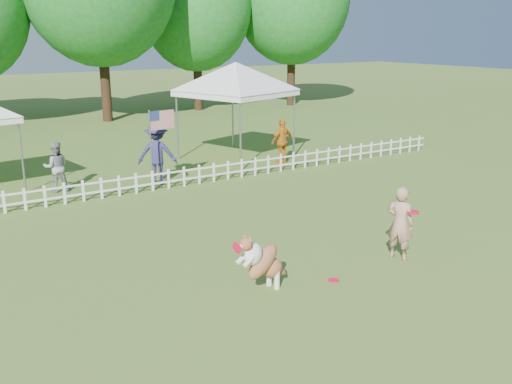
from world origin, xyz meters
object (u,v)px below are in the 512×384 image
at_px(canopy_tent_right, 236,112).
at_px(dog, 264,261).
at_px(handler, 400,223).
at_px(flag_pole, 151,151).
at_px(spectator_a, 56,167).
at_px(spectator_c, 282,141).
at_px(frisbee_on_turf, 334,280).
at_px(spectator_b, 157,153).

bearing_deg(canopy_tent_right, dog, -136.33).
distance_m(handler, flag_pole, 7.91).
xyz_separation_m(handler, flag_pole, (-2.20, 7.58, 0.41)).
bearing_deg(spectator_a, dog, 110.30).
relative_size(dog, spectator_a, 0.77).
xyz_separation_m(canopy_tent_right, spectator_a, (-6.68, -1.21, -0.96)).
bearing_deg(dog, canopy_tent_right, 51.36).
bearing_deg(spectator_a, handler, 128.07).
distance_m(spectator_a, spectator_c, 7.58).
bearing_deg(handler, dog, 65.58).
height_order(dog, flag_pole, flag_pole).
bearing_deg(flag_pole, handler, -85.31).
bearing_deg(handler, frisbee_on_turf, 73.70).
relative_size(handler, flag_pole, 0.65).
bearing_deg(dog, spectator_a, 88.61).
distance_m(frisbee_on_turf, spectator_a, 9.49).
height_order(canopy_tent_right, spectator_c, canopy_tent_right).
bearing_deg(dog, handler, -14.35).
distance_m(dog, flag_pole, 7.47).
height_order(canopy_tent_right, spectator_a, canopy_tent_right).
xyz_separation_m(handler, dog, (-3.13, 0.19, -0.20)).
distance_m(frisbee_on_turf, canopy_tent_right, 11.10).
bearing_deg(spectator_b, spectator_c, -147.67).
height_order(frisbee_on_turf, canopy_tent_right, canopy_tent_right).
bearing_deg(frisbee_on_turf, canopy_tent_right, 69.15).
relative_size(handler, spectator_a, 1.04).
relative_size(flag_pole, spectator_b, 1.27).
bearing_deg(spectator_b, handler, 131.71).
bearing_deg(spectator_c, dog, 48.98).
distance_m(flag_pole, spectator_c, 5.27).
bearing_deg(handler, spectator_b, -8.88).
height_order(handler, spectator_a, handler).
distance_m(canopy_tent_right, flag_pole, 5.02).
height_order(handler, flag_pole, flag_pole).
distance_m(frisbee_on_turf, flag_pole, 7.83).
xyz_separation_m(flag_pole, spectator_c, (5.19, 0.86, -0.38)).
xyz_separation_m(spectator_b, spectator_c, (4.74, 0.22, -0.14)).
relative_size(dog, spectator_b, 0.61).
bearing_deg(frisbee_on_turf, dog, 165.75).
xyz_separation_m(dog, spectator_c, (6.12, 8.25, 0.22)).
bearing_deg(canopy_tent_right, spectator_c, -80.48).
relative_size(frisbee_on_turf, canopy_tent_right, 0.06).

